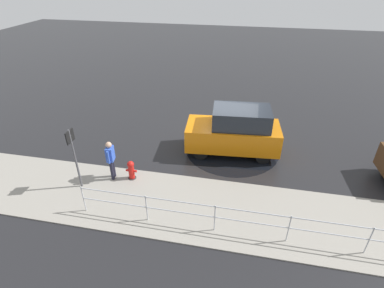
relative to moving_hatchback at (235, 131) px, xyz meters
name	(u,v)px	position (x,y,z in m)	size (l,w,h in m)	color
ground_plane	(226,146)	(0.36, -0.42, -1.03)	(60.00, 60.00, 0.00)	black
kerb_strip	(213,210)	(0.36, 3.78, -1.01)	(24.00, 3.20, 0.04)	gray
moving_hatchback	(235,131)	(0.00, 0.00, 0.00)	(4.03, 2.02, 2.06)	orange
fire_hydrant	(131,170)	(3.64, 2.71, -0.63)	(0.42, 0.31, 0.80)	red
pedestrian	(111,158)	(4.34, 2.82, -0.07)	(0.29, 0.56, 1.62)	blue
metal_railing	(252,219)	(-0.87, 4.67, -0.30)	(10.78, 0.04, 1.05)	#B7BABF
sign_post	(73,151)	(5.29, 3.53, 0.55)	(0.07, 0.44, 2.40)	#4C4C51
puddle_patch	(232,149)	(0.07, -0.15, -1.02)	(4.08, 4.08, 0.01)	black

